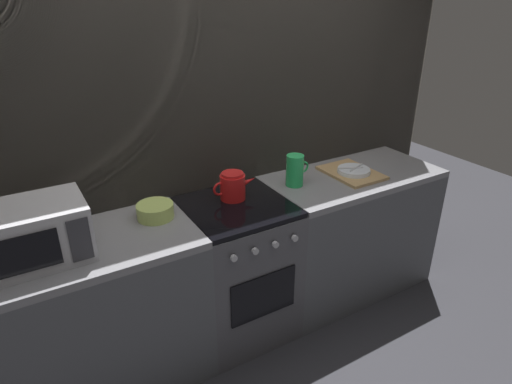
# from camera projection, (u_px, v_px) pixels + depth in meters

# --- Properties ---
(ground_plane) EXTENTS (8.00, 8.00, 0.00)m
(ground_plane) POSITION_uv_depth(u_px,v_px,m) (239.00, 325.00, 2.92)
(ground_plane) COLOR #2D2D33
(back_wall) EXTENTS (3.60, 0.05, 2.40)m
(back_wall) POSITION_uv_depth(u_px,v_px,m) (210.00, 140.00, 2.66)
(back_wall) COLOR #A39989
(back_wall) RESTS_ON ground_plane
(counter_left) EXTENTS (1.20, 0.60, 0.90)m
(counter_left) POSITION_uv_depth(u_px,v_px,m) (88.00, 320.00, 2.31)
(counter_left) COLOR #515459
(counter_left) RESTS_ON ground_plane
(stove_unit) EXTENTS (0.60, 0.63, 0.90)m
(stove_unit) POSITION_uv_depth(u_px,v_px,m) (238.00, 269.00, 2.73)
(stove_unit) COLOR #4C4C51
(stove_unit) RESTS_ON ground_plane
(counter_right) EXTENTS (1.20, 0.60, 0.90)m
(counter_right) POSITION_uv_depth(u_px,v_px,m) (348.00, 232.00, 3.15)
(counter_right) COLOR #515459
(counter_right) RESTS_ON ground_plane
(microwave) EXTENTS (0.46, 0.35, 0.27)m
(microwave) POSITION_uv_depth(u_px,v_px,m) (34.00, 233.00, 1.98)
(microwave) COLOR #B2B2B7
(microwave) RESTS_ON counter_left
(kettle) EXTENTS (0.28, 0.15, 0.17)m
(kettle) POSITION_uv_depth(u_px,v_px,m) (233.00, 186.00, 2.58)
(kettle) COLOR red
(kettle) RESTS_ON stove_unit
(mixing_bowl) EXTENTS (0.20, 0.20, 0.08)m
(mixing_bowl) POSITION_uv_depth(u_px,v_px,m) (155.00, 211.00, 2.38)
(mixing_bowl) COLOR #B7D166
(mixing_bowl) RESTS_ON counter_left
(pitcher) EXTENTS (0.16, 0.11, 0.20)m
(pitcher) POSITION_uv_depth(u_px,v_px,m) (295.00, 170.00, 2.75)
(pitcher) COLOR green
(pitcher) RESTS_ON counter_right
(dish_pile) EXTENTS (0.30, 0.40, 0.06)m
(dish_pile) POSITION_uv_depth(u_px,v_px,m) (352.00, 172.00, 2.94)
(dish_pile) COLOR tan
(dish_pile) RESTS_ON counter_right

